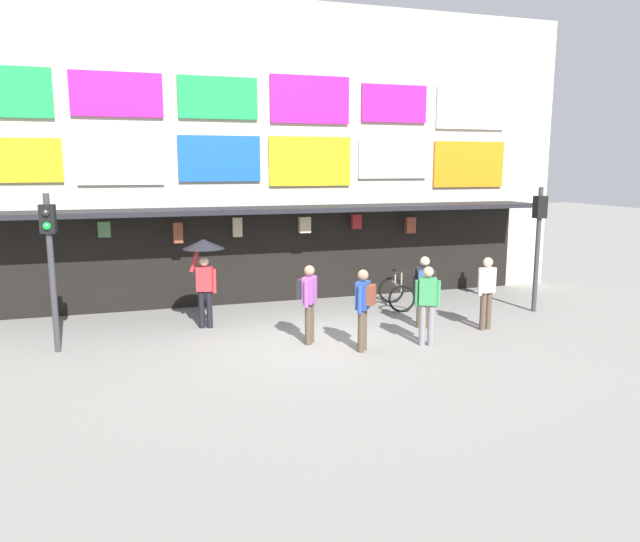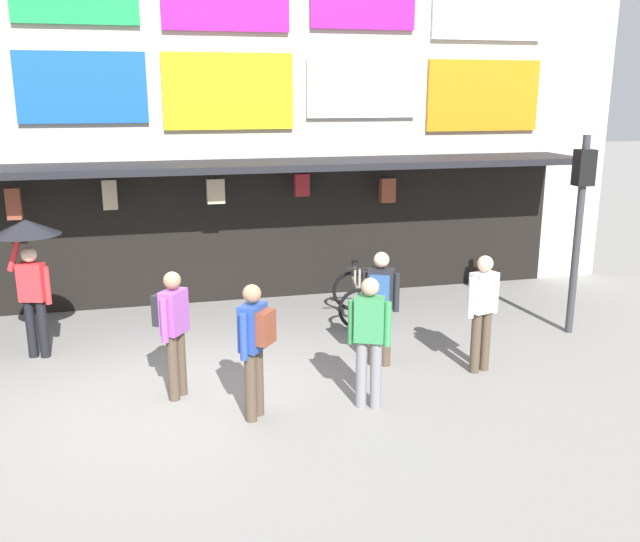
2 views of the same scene
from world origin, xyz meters
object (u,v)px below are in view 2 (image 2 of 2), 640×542
pedestrian_in_yellow (380,300)px  pedestrian_in_green (255,342)px  pedestrian_in_black (370,332)px  pedestrian_in_white (173,325)px  traffic_light_far (580,203)px  pedestrian_in_purple (483,307)px  bicycle_parked (356,298)px  pedestrian_with_umbrella (28,250)px

pedestrian_in_yellow → pedestrian_in_green: 2.32m
pedestrian_in_black → pedestrian_in_white: size_ratio=1.00×
pedestrian_in_yellow → traffic_light_far: bearing=10.1°
pedestrian_in_purple → pedestrian_in_green: same height
pedestrian_in_black → pedestrian_in_white: same height
traffic_light_far → bicycle_parked: 3.95m
traffic_light_far → pedestrian_with_umbrella: (-8.32, 0.92, -0.50)m
pedestrian_in_black → bicycle_parked: bearing=75.9°
bicycle_parked → pedestrian_in_green: bearing=-124.3°
pedestrian_with_umbrella → pedestrian_in_green: 4.02m
bicycle_parked → pedestrian_in_purple: pedestrian_in_purple is taller
traffic_light_far → pedestrian_in_yellow: traffic_light_far is taller
pedestrian_in_purple → pedestrian_with_umbrella: 6.51m
bicycle_parked → pedestrian_in_green: pedestrian_in_green is taller
traffic_light_far → pedestrian_in_yellow: size_ratio=1.90×
traffic_light_far → pedestrian_in_green: bearing=-161.5°
bicycle_parked → pedestrian_in_black: bearing=-104.1°
pedestrian_in_green → pedestrian_with_umbrella: bearing=135.9°
bicycle_parked → pedestrian_in_green: size_ratio=0.75×
pedestrian_with_umbrella → pedestrian_in_white: pedestrian_with_umbrella is taller
traffic_light_far → pedestrian_in_purple: (-2.19, -1.15, -1.19)m
pedestrian_in_purple → pedestrian_in_yellow: (-1.31, 0.53, 0.04)m
pedestrian_in_black → pedestrian_in_green: same height
pedestrian_with_umbrella → pedestrian_in_black: 5.12m
pedestrian_in_white → pedestrian_in_green: bearing=-42.7°
pedestrian_in_white → pedestrian_in_purple: bearing=-2.2°
bicycle_parked → pedestrian_in_yellow: size_ratio=0.75×
pedestrian_in_purple → pedestrian_in_white: 4.21m
pedestrian_in_yellow → pedestrian_with_umbrella: size_ratio=0.81×
pedestrian_in_white → traffic_light_far: bearing=8.8°
pedestrian_in_green → bicycle_parked: bearing=55.7°
pedestrian_in_green → pedestrian_in_white: same height
pedestrian_in_yellow → pedestrian_with_umbrella: (-4.82, 1.54, 0.66)m
bicycle_parked → pedestrian_in_yellow: bearing=-97.5°
pedestrian_in_black → pedestrian_in_green: size_ratio=1.00×
traffic_light_far → pedestrian_in_green: (-5.47, -1.84, -1.16)m
pedestrian_in_yellow → pedestrian_in_green: (-1.97, -1.21, 0.00)m
pedestrian_in_purple → bicycle_parked: bearing=111.8°
pedestrian_in_yellow → pedestrian_in_purple: bearing=-21.8°
bicycle_parked → pedestrian_in_green: 4.03m
pedestrian_in_yellow → pedestrian_with_umbrella: pedestrian_with_umbrella is taller
pedestrian_in_purple → pedestrian_in_green: size_ratio=1.00×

